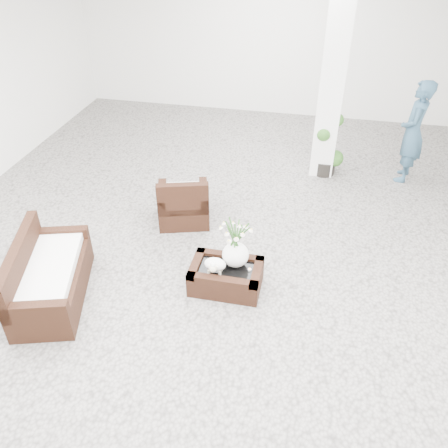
% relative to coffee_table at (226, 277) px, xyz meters
% --- Properties ---
extents(ground, '(11.00, 11.00, 0.00)m').
position_rel_coffee_table_xyz_m(ground, '(-0.14, 0.62, -0.16)').
color(ground, gray).
rests_on(ground, ground).
extents(column, '(0.40, 0.40, 3.50)m').
position_rel_coffee_table_xyz_m(column, '(1.06, 3.42, 1.59)').
color(column, white).
rests_on(column, ground).
extents(coffee_table, '(0.90, 0.60, 0.31)m').
position_rel_coffee_table_xyz_m(coffee_table, '(0.00, 0.00, 0.00)').
color(coffee_table, black).
rests_on(coffee_table, ground).
extents(sheep_figurine, '(0.28, 0.23, 0.21)m').
position_rel_coffee_table_xyz_m(sheep_figurine, '(-0.12, -0.10, 0.26)').
color(sheep_figurine, white).
rests_on(sheep_figurine, coffee_table).
extents(planter_narcissus, '(0.44, 0.44, 0.80)m').
position_rel_coffee_table_xyz_m(planter_narcissus, '(0.10, 0.10, 0.56)').
color(planter_narcissus, white).
rests_on(planter_narcissus, coffee_table).
extents(tealight, '(0.04, 0.04, 0.03)m').
position_rel_coffee_table_xyz_m(tealight, '(0.30, 0.02, 0.17)').
color(tealight, white).
rests_on(tealight, coffee_table).
extents(armchair, '(0.94, 0.92, 0.81)m').
position_rel_coffee_table_xyz_m(armchair, '(-0.97, 1.38, 0.25)').
color(armchair, black).
rests_on(armchair, ground).
extents(loveseat, '(1.15, 1.68, 0.82)m').
position_rel_coffee_table_xyz_m(loveseat, '(-2.08, -0.63, 0.25)').
color(loveseat, black).
rests_on(loveseat, ground).
extents(topiary, '(0.43, 0.43, 1.60)m').
position_rel_coffee_table_xyz_m(topiary, '(1.12, 3.37, 0.64)').
color(topiary, '#275019').
rests_on(topiary, ground).
extents(shopper, '(0.56, 0.73, 1.78)m').
position_rel_coffee_table_xyz_m(shopper, '(2.51, 3.49, 0.73)').
color(shopper, '#2B4A60').
rests_on(shopper, ground).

